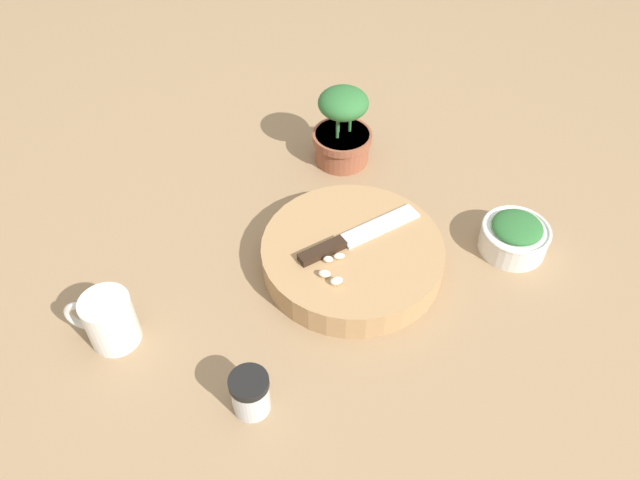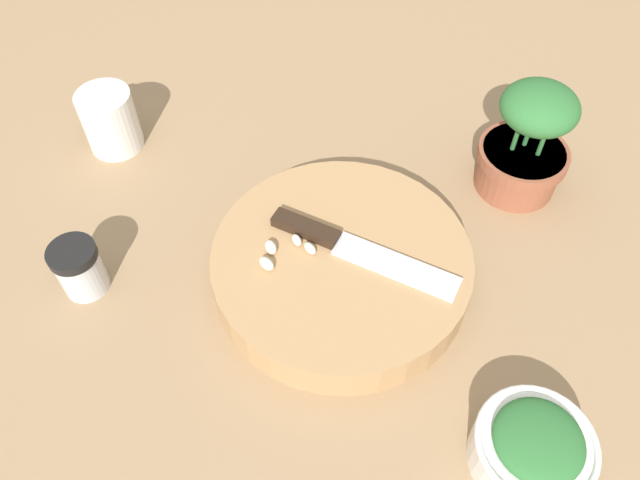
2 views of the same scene
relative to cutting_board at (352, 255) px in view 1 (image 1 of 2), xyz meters
The scene contains 8 objects.
ground_plane 0.09m from the cutting_board, 161.59° to the left, with size 5.00×5.00×0.00m, color #997A56.
cutting_board is the anchor object (origin of this frame).
chef_knife 0.03m from the cutting_board, 41.52° to the left, with size 0.23×0.10×0.01m.
garlic_cloves 0.08m from the cutting_board, behind, with size 0.07×0.06×0.01m.
herb_bowl 0.28m from the cutting_board, 42.36° to the right, with size 0.12×0.12×0.07m.
spice_jar 0.31m from the cutting_board, 169.89° to the right, with size 0.06×0.06×0.07m.
coffee_mug 0.40m from the cutting_board, 151.44° to the left, with size 0.08×0.10×0.09m.
potted_herb 0.29m from the cutting_board, 41.62° to the left, with size 0.12×0.12×0.16m.
Camera 1 is at (-0.50, -0.44, 0.80)m, focal length 35.00 mm.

